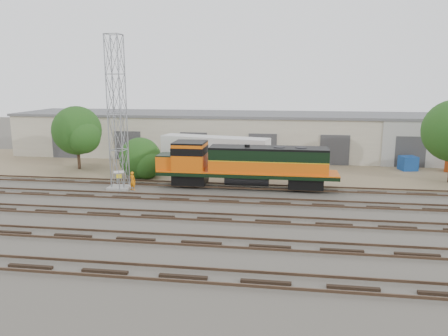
# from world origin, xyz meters

# --- Properties ---
(ground) EXTENTS (140.00, 140.00, 0.00)m
(ground) POSITION_xyz_m (0.00, 0.00, 0.00)
(ground) COLOR #47423A
(ground) RESTS_ON ground
(dirt_strip) EXTENTS (80.00, 16.00, 0.02)m
(dirt_strip) POSITION_xyz_m (0.00, 15.00, 0.01)
(dirt_strip) COLOR #726047
(dirt_strip) RESTS_ON ground
(tracks) EXTENTS (80.00, 20.40, 0.28)m
(tracks) POSITION_xyz_m (0.00, -3.00, 0.08)
(tracks) COLOR black
(tracks) RESTS_ON ground
(warehouse) EXTENTS (58.40, 10.40, 5.30)m
(warehouse) POSITION_xyz_m (0.04, 22.98, 2.65)
(warehouse) COLOR beige
(warehouse) RESTS_ON ground
(locomotive) EXTENTS (15.74, 2.76, 3.78)m
(locomotive) POSITION_xyz_m (1.08, 6.00, 2.20)
(locomotive) COLOR black
(locomotive) RESTS_ON tracks
(signal_tower) EXTENTS (1.93, 1.93, 13.10)m
(signal_tower) POSITION_xyz_m (-9.68, 4.55, 6.40)
(signal_tower) COLOR gray
(signal_tower) RESTS_ON ground
(sign_post) EXTENTS (0.78, 0.36, 2.04)m
(sign_post) POSITION_xyz_m (-8.99, 2.58, 1.43)
(sign_post) COLOR gray
(sign_post) RESTS_ON ground
(worker) EXTENTS (0.70, 0.59, 1.64)m
(worker) POSITION_xyz_m (-8.37, 4.03, 0.82)
(worker) COLOR orange
(worker) RESTS_ON ground
(semi_trailer) EXTENTS (11.77, 4.73, 3.55)m
(semi_trailer) POSITION_xyz_m (-2.49, 13.42, 2.23)
(semi_trailer) COLOR silver
(semi_trailer) RESTS_ON ground
(dumpster_blue) EXTENTS (1.92, 1.85, 1.50)m
(dumpster_blue) POSITION_xyz_m (17.43, 16.28, 0.75)
(dumpster_blue) COLOR navy
(dumpster_blue) RESTS_ON ground
(tree_west) EXTENTS (5.39, 5.13, 6.71)m
(tree_west) POSITION_xyz_m (-16.94, 11.66, 4.01)
(tree_west) COLOR #382619
(tree_west) RESTS_ON ground
(tree_mid) EXTENTS (4.33, 4.13, 4.13)m
(tree_mid) POSITION_xyz_m (-9.22, 9.05, 1.71)
(tree_mid) COLOR #382619
(tree_mid) RESTS_ON ground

